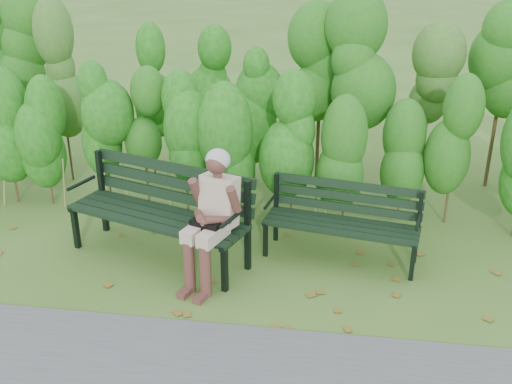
# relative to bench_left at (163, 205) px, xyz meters

# --- Properties ---
(ground) EXTENTS (80.00, 80.00, 0.00)m
(ground) POSITION_rel_bench_left_xyz_m (0.98, -0.25, -0.58)
(ground) COLOR #375A1B
(hedge_band) EXTENTS (11.04, 1.67, 2.42)m
(hedge_band) POSITION_rel_bench_left_xyz_m (0.98, 1.62, 0.67)
(hedge_band) COLOR #47381E
(hedge_band) RESTS_ON ground
(leaf_litter) EXTENTS (5.74, 2.19, 0.01)m
(leaf_litter) POSITION_rel_bench_left_xyz_m (1.34, -0.34, -0.58)
(leaf_litter) COLOR brown
(leaf_litter) RESTS_ON ground
(bench_left) EXTENTS (2.09, 1.26, 0.99)m
(bench_left) POSITION_rel_bench_left_xyz_m (0.00, 0.00, 0.00)
(bench_left) COLOR black
(bench_left) RESTS_ON ground
(bench_right) EXTENTS (1.68, 0.81, 0.81)m
(bench_right) POSITION_rel_bench_left_xyz_m (1.90, 0.24, -0.11)
(bench_right) COLOR black
(bench_right) RESTS_ON ground
(seated_woman) EXTENTS (0.58, 0.81, 1.35)m
(seated_woman) POSITION_rel_bench_left_xyz_m (0.63, -0.43, 0.19)
(seated_woman) COLOR tan
(seated_woman) RESTS_ON ground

